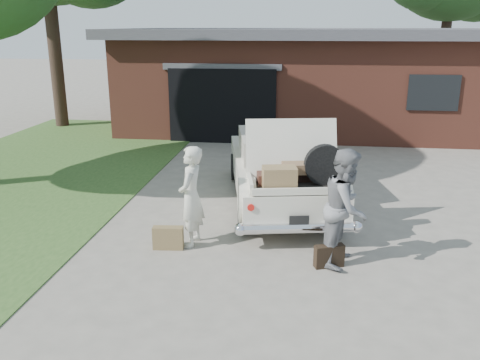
# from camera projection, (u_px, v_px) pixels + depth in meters

# --- Properties ---
(ground) EXTENTS (90.00, 90.00, 0.00)m
(ground) POSITION_uv_depth(u_px,v_px,m) (235.00, 261.00, 7.65)
(ground) COLOR gray
(ground) RESTS_ON ground
(grass_strip) EXTENTS (6.00, 16.00, 0.02)m
(grass_strip) POSITION_uv_depth(u_px,v_px,m) (7.00, 186.00, 11.18)
(grass_strip) COLOR #2D4C1E
(grass_strip) RESTS_ON ground
(house) EXTENTS (12.80, 7.80, 3.30)m
(house) POSITION_uv_depth(u_px,v_px,m) (307.00, 77.00, 17.92)
(house) COLOR brown
(house) RESTS_ON ground
(sedan) EXTENTS (2.64, 4.96, 1.91)m
(sedan) POSITION_uv_depth(u_px,v_px,m) (280.00, 169.00, 10.02)
(sedan) COLOR beige
(sedan) RESTS_ON ground
(woman_left) EXTENTS (0.43, 0.62, 1.63)m
(woman_left) POSITION_uv_depth(u_px,v_px,m) (191.00, 197.00, 8.02)
(woman_left) COLOR beige
(woman_left) RESTS_ON ground
(woman_right) EXTENTS (0.88, 1.00, 1.75)m
(woman_right) POSITION_uv_depth(u_px,v_px,m) (346.00, 207.00, 7.37)
(woman_right) COLOR slate
(woman_right) RESTS_ON ground
(suitcase_left) EXTENTS (0.49, 0.19, 0.37)m
(suitcase_left) POSITION_uv_depth(u_px,v_px,m) (168.00, 238.00, 8.03)
(suitcase_left) COLOR olive
(suitcase_left) RESTS_ON ground
(suitcase_right) EXTENTS (0.46, 0.28, 0.34)m
(suitcase_right) POSITION_uv_depth(u_px,v_px,m) (329.00, 256.00, 7.44)
(suitcase_right) COLOR black
(suitcase_right) RESTS_ON ground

